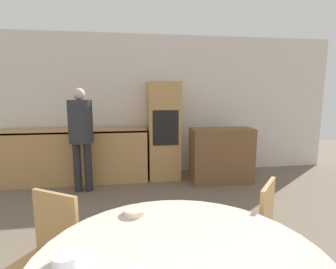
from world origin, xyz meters
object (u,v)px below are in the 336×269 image
at_px(chair_far_left, 47,254).
at_px(bowl_near, 66,259).
at_px(oven_unit, 163,130).
at_px(bowl_centre, 135,211).
at_px(chair_far_right, 253,229).
at_px(person_standing, 81,129).
at_px(sideboard, 221,155).

bearing_deg(chair_far_left, bowl_near, -32.00).
xyz_separation_m(oven_unit, bowl_centre, (-0.59, -3.03, -0.08)).
relative_size(chair_far_right, person_standing, 0.55).
relative_size(sideboard, person_standing, 0.65).
bearing_deg(bowl_centre, person_standing, 106.93).
xyz_separation_m(oven_unit, chair_far_right, (0.33, -2.87, -0.37)).
height_order(chair_far_left, person_standing, person_standing).
bearing_deg(chair_far_right, bowl_near, -22.95).
bearing_deg(bowl_near, bowl_centre, 54.71).
xyz_separation_m(sideboard, person_standing, (-2.31, -0.12, 0.53)).
relative_size(sideboard, chair_far_right, 1.19).
height_order(person_standing, bowl_near, person_standing).
bearing_deg(person_standing, sideboard, 3.00).
distance_m(bowl_near, bowl_centre, 0.56).
bearing_deg(person_standing, chair_far_right, -54.45).
bearing_deg(oven_unit, chair_far_right, -83.50).
relative_size(person_standing, bowl_centre, 11.22).
height_order(chair_far_right, person_standing, person_standing).
bearing_deg(chair_far_right, bowl_centre, -39.69).
bearing_deg(person_standing, chair_far_left, -85.86).
xyz_separation_m(oven_unit, chair_far_left, (-1.17, -2.97, -0.37)).
bearing_deg(bowl_near, chair_far_right, 26.47).
bearing_deg(chair_far_left, oven_unit, 100.17).
relative_size(chair_far_left, person_standing, 0.55).
height_order(bowl_near, bowl_centre, bowl_near).
bearing_deg(sideboard, bowl_near, -121.30).
relative_size(chair_far_right, bowl_near, 6.81).
height_order(oven_unit, chair_far_left, oven_unit).
xyz_separation_m(oven_unit, bowl_near, (-0.91, -3.49, -0.08)).
distance_m(oven_unit, chair_far_right, 2.92).
height_order(sideboard, person_standing, person_standing).
distance_m(chair_far_left, bowl_centre, 0.65).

